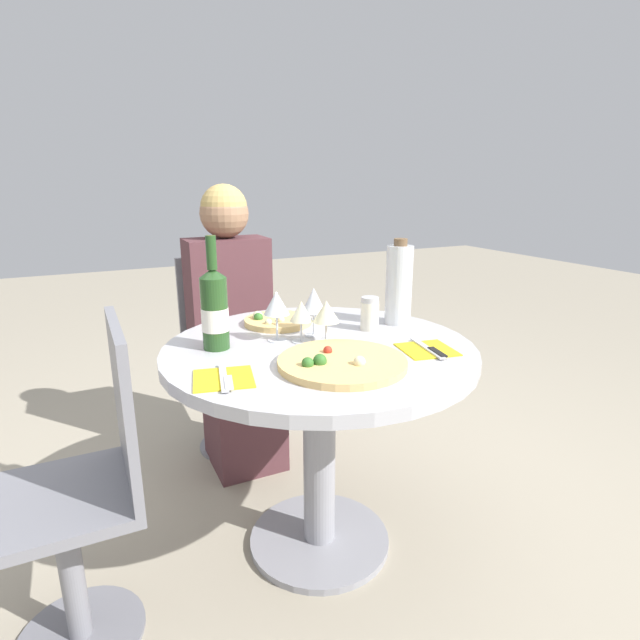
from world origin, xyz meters
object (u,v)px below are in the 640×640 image
(chair_behind_diner, at_px, (228,355))
(wine_bottle, at_px, (215,309))
(dining_table, at_px, (319,392))
(chair_empty_side, at_px, (87,495))
(tall_carafe, at_px, (399,284))
(seated_diner, at_px, (235,337))
(pizza_large, at_px, (341,362))

(chair_behind_diner, distance_m, wine_bottle, 0.85)
(dining_table, xyz_separation_m, chair_behind_diner, (-0.07, 0.82, -0.13))
(chair_empty_side, relative_size, tall_carafe, 2.94)
(dining_table, height_order, chair_empty_side, chair_empty_side)
(tall_carafe, bearing_deg, wine_bottle, 179.07)
(seated_diner, bearing_deg, pizza_large, 92.92)
(dining_table, bearing_deg, chair_empty_side, -175.84)
(chair_empty_side, bearing_deg, dining_table, -85.84)
(wine_bottle, height_order, tall_carafe, wine_bottle)
(chair_behind_diner, xyz_separation_m, tall_carafe, (0.42, -0.72, 0.43))
(dining_table, height_order, chair_behind_diner, chair_behind_diner)
(dining_table, height_order, tall_carafe, tall_carafe)
(seated_diner, bearing_deg, tall_carafe, 125.71)
(wine_bottle, bearing_deg, dining_table, -20.75)
(chair_empty_side, distance_m, pizza_large, 0.74)
(chair_behind_diner, distance_m, pizza_large, 1.05)
(chair_behind_diner, xyz_separation_m, chair_empty_side, (-0.62, -0.87, 0.00))
(seated_diner, xyz_separation_m, pizza_large, (0.04, -0.87, 0.17))
(dining_table, height_order, seated_diner, seated_diner)
(chair_behind_diner, bearing_deg, chair_empty_side, 54.59)
(pizza_large, relative_size, wine_bottle, 1.05)
(pizza_large, bearing_deg, chair_behind_diner, 92.54)
(seated_diner, xyz_separation_m, tall_carafe, (0.42, -0.59, 0.30))
(chair_behind_diner, bearing_deg, pizza_large, 92.54)
(dining_table, distance_m, chair_empty_side, 0.70)
(pizza_large, bearing_deg, tall_carafe, 37.08)
(dining_table, bearing_deg, tall_carafe, 15.65)
(seated_diner, distance_m, wine_bottle, 0.68)
(chair_empty_side, bearing_deg, seated_diner, -39.92)
(chair_behind_diner, height_order, tall_carafe, tall_carafe)
(dining_table, distance_m, seated_diner, 0.69)
(chair_empty_side, height_order, tall_carafe, tall_carafe)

